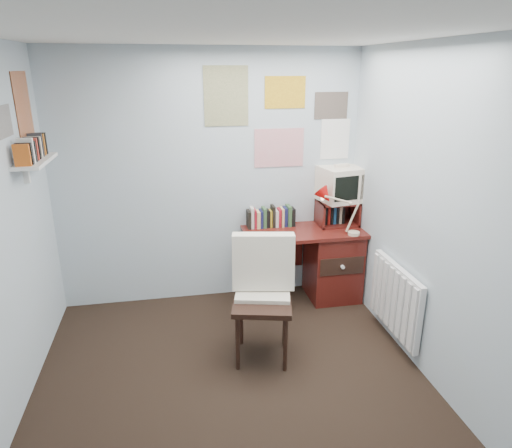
{
  "coord_description": "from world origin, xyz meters",
  "views": [
    {
      "loc": [
        -0.38,
        -2.66,
        2.31
      ],
      "look_at": [
        0.31,
        0.95,
        1.04
      ],
      "focal_mm": 32.0,
      "sensor_mm": 36.0,
      "label": 1
    }
  ],
  "objects": [
    {
      "name": "right_wall",
      "position": [
        1.5,
        0.0,
        1.25
      ],
      "size": [
        0.02,
        3.5,
        2.5
      ],
      "primitive_type": "cube",
      "color": "#AABCC2",
      "rests_on": "ground"
    },
    {
      "name": "posters_left",
      "position": [
        -1.49,
        1.1,
        2.0
      ],
      "size": [
        0.01,
        0.7,
        0.6
      ],
      "primitive_type": "cube",
      "color": "white",
      "rests_on": "left_wall"
    },
    {
      "name": "tv_riser",
      "position": [
        1.29,
        1.59,
        0.89
      ],
      "size": [
        0.4,
        0.3,
        0.25
      ],
      "primitive_type": "cube",
      "color": "maroon",
      "rests_on": "desk"
    },
    {
      "name": "posters_back",
      "position": [
        0.7,
        1.74,
        1.85
      ],
      "size": [
        1.2,
        0.01,
        0.9
      ],
      "primitive_type": "cube",
      "color": "white",
      "rests_on": "back_wall"
    },
    {
      "name": "crt_tv",
      "position": [
        1.32,
        1.61,
        1.2
      ],
      "size": [
        0.46,
        0.44,
        0.38
      ],
      "primitive_type": "cube",
      "rotation": [
        0.0,
        0.0,
        0.19
      ],
      "color": "beige",
      "rests_on": "tv_riser"
    },
    {
      "name": "ground",
      "position": [
        0.0,
        0.0,
        0.0
      ],
      "size": [
        3.5,
        3.5,
        0.0
      ],
      "primitive_type": "plane",
      "color": "black",
      "rests_on": "ground"
    },
    {
      "name": "wall_shelf",
      "position": [
        -1.4,
        1.1,
        1.62
      ],
      "size": [
        0.2,
        0.62,
        0.24
      ],
      "primitive_type": "cube",
      "color": "white",
      "rests_on": "left_wall"
    },
    {
      "name": "desk_chair",
      "position": [
        0.29,
        0.55,
        0.5
      ],
      "size": [
        0.61,
        0.6,
        1.0
      ],
      "primitive_type": "cube",
      "rotation": [
        0.0,
        0.0,
        -0.24
      ],
      "color": "black",
      "rests_on": "ground"
    },
    {
      "name": "desk_lamp",
      "position": [
        1.34,
        1.26,
        0.97
      ],
      "size": [
        0.35,
        0.32,
        0.41
      ],
      "primitive_type": "cube",
      "rotation": [
        0.0,
        0.0,
        0.28
      ],
      "color": "red",
      "rests_on": "desk"
    },
    {
      "name": "radiator",
      "position": [
        1.46,
        0.55,
        0.42
      ],
      "size": [
        0.09,
        0.8,
        0.6
      ],
      "primitive_type": "cube",
      "color": "white",
      "rests_on": "right_wall"
    },
    {
      "name": "back_wall",
      "position": [
        0.0,
        1.75,
        1.25
      ],
      "size": [
        3.0,
        0.02,
        2.5
      ],
      "primitive_type": "cube",
      "color": "#AABCC2",
      "rests_on": "ground"
    },
    {
      "name": "book_row",
      "position": [
        0.66,
        1.66,
        0.87
      ],
      "size": [
        0.6,
        0.14,
        0.22
      ],
      "primitive_type": "cube",
      "color": "maroon",
      "rests_on": "desk"
    },
    {
      "name": "ceiling",
      "position": [
        0.0,
        0.0,
        2.5
      ],
      "size": [
        3.0,
        3.5,
        0.02
      ],
      "primitive_type": "cube",
      "color": "white",
      "rests_on": "back_wall"
    },
    {
      "name": "desk",
      "position": [
        1.17,
        1.48,
        0.41
      ],
      "size": [
        1.2,
        0.55,
        0.76
      ],
      "color": "maroon",
      "rests_on": "ground"
    }
  ]
}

